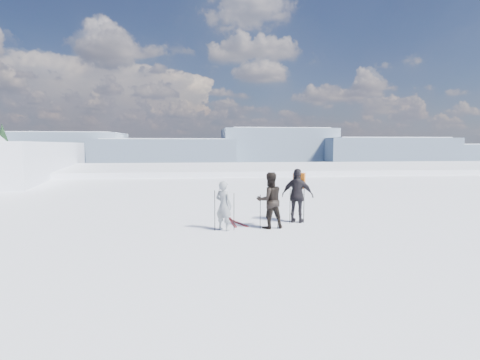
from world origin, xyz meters
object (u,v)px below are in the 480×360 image
object	(u,v)px
skier_dark	(270,200)
skis_loose	(234,222)
skier_pack	(298,196)
skier_grey	(224,206)

from	to	relation	value
skier_dark	skis_loose	xyz separation A→B (m)	(-1.10, 1.03, -0.93)
skier_pack	skis_loose	distance (m)	2.48
skier_dark	skis_loose	bearing A→B (deg)	-53.17
skier_pack	skis_loose	world-z (taller)	skier_pack
skier_pack	skis_loose	bearing A→B (deg)	20.81
skier_grey	skier_pack	world-z (taller)	skier_pack
skier_dark	skier_pack	xyz separation A→B (m)	(1.17, 0.77, 0.03)
skier_grey	skier_dark	distance (m)	1.58
skis_loose	skier_dark	bearing A→B (deg)	-43.18
skier_grey	skis_loose	xyz separation A→B (m)	(0.47, 1.17, -0.81)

